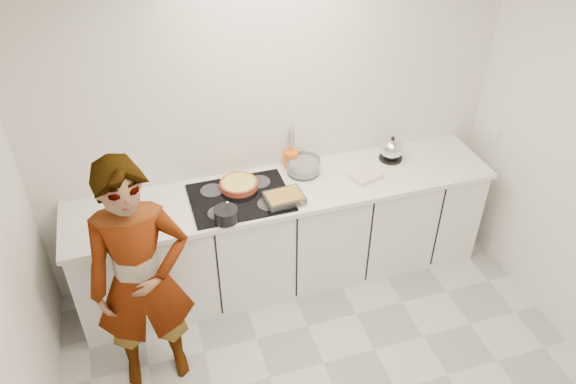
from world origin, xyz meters
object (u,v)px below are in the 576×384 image
object	(u,v)px
utensil_crock	(291,159)
cook	(141,281)
tart_dish	(239,184)
saucepan	(226,215)
baking_dish	(284,198)
kettle	(392,150)
hob	(240,198)
mixing_bowl	(303,166)

from	to	relation	value
utensil_crock	cook	world-z (taller)	cook
utensil_crock	tart_dish	bearing A→B (deg)	-160.33
saucepan	baking_dish	xyz separation A→B (m)	(0.44, 0.09, -0.02)
tart_dish	saucepan	size ratio (longest dim) A/B	1.46
kettle	cook	world-z (taller)	cook
kettle	saucepan	bearing A→B (deg)	-165.24
utensil_crock	hob	bearing A→B (deg)	-149.37
tart_dish	utensil_crock	bearing A→B (deg)	19.67
mixing_bowl	kettle	size ratio (longest dim) A/B	1.56
cook	tart_dish	bearing A→B (deg)	41.87
mixing_bowl	tart_dish	bearing A→B (deg)	-173.69
hob	utensil_crock	bearing A→B (deg)	30.63
saucepan	baking_dish	distance (m)	0.45
kettle	utensil_crock	world-z (taller)	kettle
mixing_bowl	utensil_crock	xyz separation A→B (m)	(-0.07, 0.11, 0.01)
mixing_bowl	utensil_crock	size ratio (longest dim) A/B	2.37
tart_dish	hob	bearing A→B (deg)	-99.88
tart_dish	cook	bearing A→B (deg)	-137.99
hob	cook	bearing A→B (deg)	-142.42
saucepan	kettle	distance (m)	1.47
hob	mixing_bowl	size ratio (longest dim) A/B	2.17
cook	saucepan	bearing A→B (deg)	30.35
saucepan	hob	bearing A→B (deg)	56.53
hob	cook	size ratio (longest dim) A/B	0.41
hob	tart_dish	xyz separation A→B (m)	(0.02, 0.12, 0.03)
kettle	baking_dish	bearing A→B (deg)	-163.62
baking_dish	mixing_bowl	world-z (taller)	mixing_bowl
mixing_bowl	cook	xyz separation A→B (m)	(-1.32, -0.77, -0.09)
kettle	mixing_bowl	bearing A→B (deg)	177.55
baking_dish	saucepan	bearing A→B (deg)	-168.93
tart_dish	mixing_bowl	xyz separation A→B (m)	(0.53, 0.06, 0.02)
mixing_bowl	utensil_crock	distance (m)	0.13
hob	saucepan	xyz separation A→B (m)	(-0.15, -0.23, 0.05)
mixing_bowl	cook	bearing A→B (deg)	-149.64
baking_dish	cook	world-z (taller)	cook
saucepan	mixing_bowl	distance (m)	0.81
hob	utensil_crock	xyz separation A→B (m)	(0.48, 0.28, 0.06)
mixing_bowl	saucepan	bearing A→B (deg)	-149.76
saucepan	utensil_crock	bearing A→B (deg)	39.09
kettle	utensil_crock	distance (m)	0.81
saucepan	kettle	world-z (taller)	kettle
hob	saucepan	world-z (taller)	saucepan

